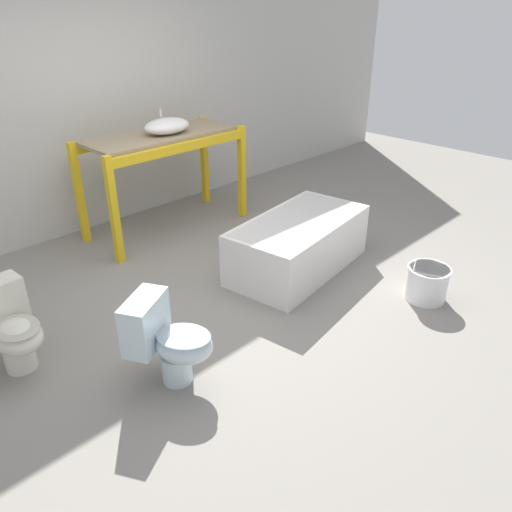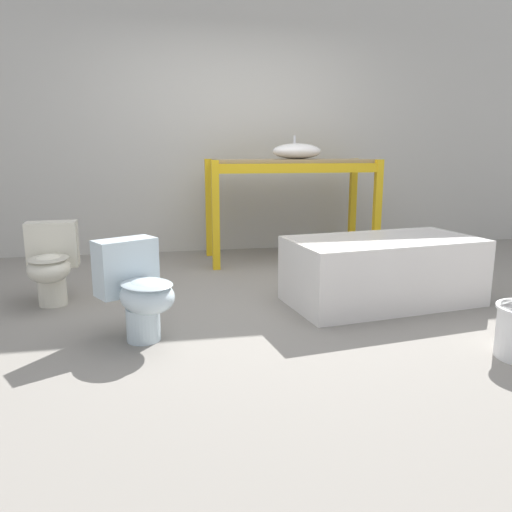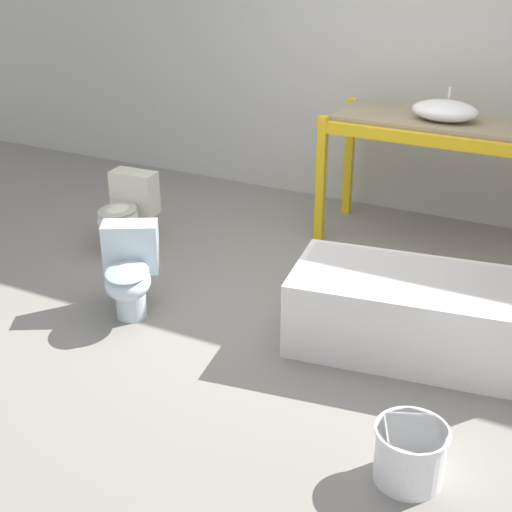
% 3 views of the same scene
% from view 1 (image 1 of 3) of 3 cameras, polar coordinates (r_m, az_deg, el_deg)
% --- Properties ---
extents(ground_plane, '(12.00, 12.00, 0.00)m').
position_cam_1_polar(ground_plane, '(4.39, -4.94, -4.19)').
color(ground_plane, gray).
extents(warehouse_wall_rear, '(10.80, 0.08, 3.20)m').
position_cam_1_polar(warehouse_wall_rear, '(5.57, -20.63, 18.62)').
color(warehouse_wall_rear, beige).
rests_on(warehouse_wall_rear, ground_plane).
extents(shelving_rack, '(1.72, 0.74, 1.05)m').
position_cam_1_polar(shelving_rack, '(5.42, -10.64, 11.72)').
color(shelving_rack, yellow).
rests_on(shelving_rack, ground_plane).
extents(sink_basin, '(0.50, 0.34, 0.24)m').
position_cam_1_polar(sink_basin, '(5.35, -10.15, 14.42)').
color(sink_basin, white).
rests_on(sink_basin, shelving_rack).
extents(bathtub_main, '(1.50, 0.92, 0.50)m').
position_cam_1_polar(bathtub_main, '(4.65, 4.88, 1.76)').
color(bathtub_main, white).
rests_on(bathtub_main, ground_plane).
extents(toilet_near, '(0.56, 0.64, 0.60)m').
position_cam_1_polar(toilet_near, '(3.32, -10.07, -9.31)').
color(toilet_near, silver).
rests_on(toilet_near, ground_plane).
extents(toilet_far, '(0.38, 0.56, 0.60)m').
position_cam_1_polar(toilet_far, '(3.77, -26.38, -7.20)').
color(toilet_far, silver).
rests_on(toilet_far, ground_plane).
extents(bucket_white, '(0.36, 0.36, 0.30)m').
position_cam_1_polar(bucket_white, '(4.45, 18.97, -2.90)').
color(bucket_white, white).
rests_on(bucket_white, ground_plane).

